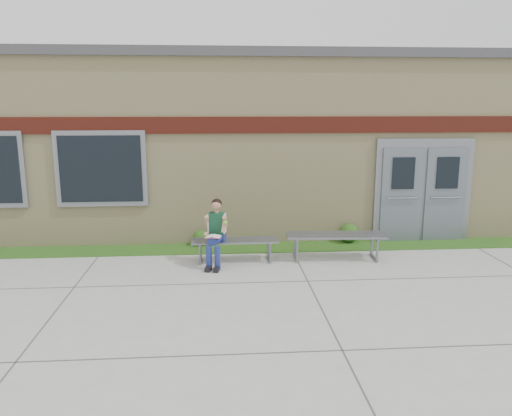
{
  "coord_description": "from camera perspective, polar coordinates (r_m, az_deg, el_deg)",
  "views": [
    {
      "loc": [
        -0.51,
        -7.68,
        3.06
      ],
      "look_at": [
        0.18,
        1.7,
        1.07
      ],
      "focal_mm": 35.0,
      "sensor_mm": 36.0,
      "label": 1
    }
  ],
  "objects": [
    {
      "name": "shrub_mid",
      "position": [
        10.93,
        -6.32,
        -3.38
      ],
      "size": [
        0.34,
        0.34,
        0.34
      ],
      "primitive_type": "sphere",
      "color": "#1A4713",
      "rests_on": "grass_strip"
    },
    {
      "name": "ground",
      "position": [
        8.29,
        -0.37,
        -9.75
      ],
      "size": [
        80.0,
        80.0,
        0.0
      ],
      "primitive_type": "plane",
      "color": "#9E9E99",
      "rests_on": "ground"
    },
    {
      "name": "bench_left",
      "position": [
        9.8,
        -2.42,
        -4.2
      ],
      "size": [
        1.69,
        0.48,
        0.44
      ],
      "rotation": [
        0.0,
        0.0,
        0.01
      ],
      "color": "slate",
      "rests_on": "ground"
    },
    {
      "name": "school_building",
      "position": [
        13.71,
        -2.08,
        7.93
      ],
      "size": [
        16.2,
        6.22,
        4.2
      ],
      "color": "beige",
      "rests_on": "ground"
    },
    {
      "name": "grass_strip",
      "position": [
        10.74,
        -1.3,
        -4.57
      ],
      "size": [
        16.0,
        0.8,
        0.02
      ],
      "primitive_type": "cube",
      "color": "#1A4713",
      "rests_on": "ground"
    },
    {
      "name": "shrub_east",
      "position": [
        11.27,
        10.59,
        -2.8
      ],
      "size": [
        0.42,
        0.42,
        0.42
      ],
      "primitive_type": "sphere",
      "color": "#1A4713",
      "rests_on": "grass_strip"
    },
    {
      "name": "bench_right",
      "position": [
        10.05,
        9.08,
        -3.62
      ],
      "size": [
        1.99,
        0.66,
        0.51
      ],
      "rotation": [
        0.0,
        0.0,
        -0.06
      ],
      "color": "slate",
      "rests_on": "ground"
    },
    {
      "name": "girl",
      "position": [
        9.53,
        -4.62,
        -2.64
      ],
      "size": [
        0.46,
        0.79,
        1.27
      ],
      "rotation": [
        0.0,
        0.0,
        -0.22
      ],
      "color": "navy",
      "rests_on": "ground"
    }
  ]
}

